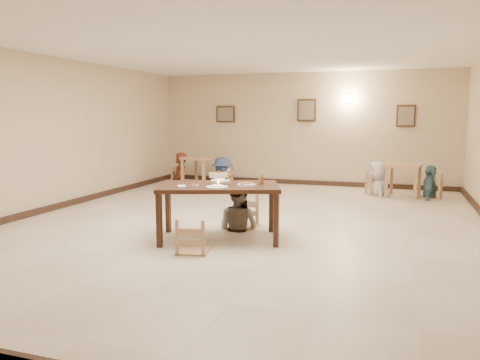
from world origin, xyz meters
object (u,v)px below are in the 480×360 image
(drink_glass, at_px, (261,179))
(bg_chair_rl, at_px, (377,175))
(main_diner, at_px, (238,183))
(main_table, at_px, (219,190))
(bg_chair_rr, at_px, (430,176))
(chair_near, at_px, (193,219))
(bg_table_left, at_px, (200,162))
(bg_diner_a, at_px, (180,153))
(chair_far, at_px, (241,198))
(bg_chair_ll, at_px, (180,168))
(bg_table_right, at_px, (404,170))
(bg_diner_b, at_px, (223,157))
(bg_chair_lr, at_px, (223,168))
(curry_warmer, at_px, (218,175))
(bg_diner_d, at_px, (431,165))
(bg_diner_c, at_px, (378,162))

(drink_glass, bearing_deg, bg_chair_rl, 72.09)
(main_diner, bearing_deg, bg_chair_rl, -99.78)
(main_table, distance_m, bg_chair_rr, 5.83)
(chair_near, relative_size, main_diner, 0.59)
(main_diner, relative_size, bg_table_left, 1.69)
(bg_chair_rl, relative_size, bg_diner_a, 0.55)
(chair_far, distance_m, bg_diner_a, 5.21)
(bg_chair_ll, relative_size, bg_diner_a, 0.50)
(bg_table_right, bearing_deg, bg_diner_a, 179.00)
(bg_diner_b, bearing_deg, bg_chair_rr, -101.51)
(drink_glass, height_order, bg_chair_lr, bg_chair_lr)
(bg_chair_lr, xyz_separation_m, bg_diner_a, (-1.24, -0.02, 0.38))
(curry_warmer, distance_m, bg_chair_ll, 5.90)
(main_table, xyz_separation_m, bg_diner_a, (-3.07, 4.99, 0.12))
(main_diner, bearing_deg, curry_warmer, 101.00)
(bg_chair_rl, bearing_deg, curry_warmer, 135.68)
(chair_near, xyz_separation_m, bg_table_left, (-2.35, 5.67, 0.19))
(bg_chair_rl, bearing_deg, bg_diner_a, 68.08)
(bg_table_left, xyz_separation_m, bg_diner_b, (0.62, 0.07, 0.13))
(main_diner, distance_m, curry_warmer, 0.77)
(bg_chair_lr, bearing_deg, bg_chair_rl, 86.37)
(main_diner, height_order, bg_table_right, main_diner)
(chair_near, relative_size, bg_chair_ll, 1.03)
(drink_glass, height_order, bg_diner_d, bg_diner_d)
(chair_far, relative_size, main_diner, 0.66)
(bg_chair_rl, distance_m, bg_diner_a, 5.17)
(drink_glass, relative_size, bg_chair_lr, 0.15)
(main_diner, distance_m, bg_diner_a, 5.30)
(bg_chair_ll, height_order, bg_chair_lr, bg_chair_lr)
(bg_table_right, xyz_separation_m, bg_diner_a, (-5.73, 0.10, 0.26))
(chair_far, bearing_deg, bg_table_left, 132.55)
(bg_table_right, relative_size, bg_diner_b, 0.56)
(main_table, distance_m, chair_far, 0.88)
(main_diner, relative_size, bg_diner_a, 0.88)
(drink_glass, height_order, bg_chair_rr, bg_chair_rr)
(curry_warmer, xyz_separation_m, bg_diner_c, (2.09, 4.99, -0.19))
(bg_chair_rl, bearing_deg, bg_chair_ll, 68.08)
(bg_diner_b, bearing_deg, bg_diner_a, 81.11)
(bg_diner_c, bearing_deg, bg_chair_rl, 159.42)
(bg_diner_a, bearing_deg, curry_warmer, 7.49)
(main_table, distance_m, bg_chair_ll, 5.87)
(bg_chair_lr, bearing_deg, bg_chair_ll, -92.26)
(main_diner, bearing_deg, bg_table_left, -43.49)
(bg_chair_rl, distance_m, bg_diner_b, 3.93)
(bg_chair_rl, bearing_deg, main_diner, 132.88)
(chair_far, distance_m, bg_diner_b, 4.58)
(bg_chair_rr, xyz_separation_m, bg_diner_d, (-0.00, 0.00, 0.24))
(bg_chair_lr, height_order, bg_chair_rr, bg_chair_rr)
(bg_table_right, distance_m, bg_chair_rr, 0.59)
(bg_table_right, distance_m, bg_chair_lr, 4.50)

